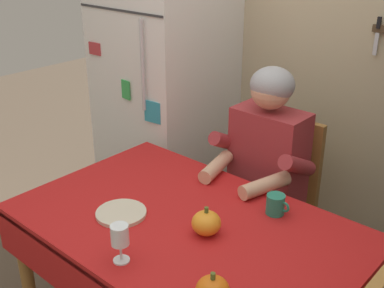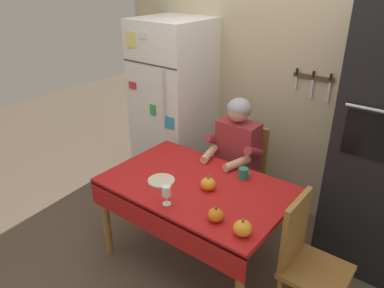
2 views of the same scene
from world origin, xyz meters
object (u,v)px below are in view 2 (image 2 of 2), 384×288
(dining_table, at_px, (195,194))
(pumpkin_medium, at_px, (216,215))
(serving_tray, at_px, (161,181))
(pumpkin_large, at_px, (208,184))
(seated_person, at_px, (233,155))
(wine_glass, at_px, (167,192))
(pumpkin_small, at_px, (243,228))
(wall_oven, at_px, (382,143))
(chair_right_side, at_px, (306,257))
(refrigerator, at_px, (174,107))
(coffee_mug, at_px, (243,173))
(chair_behind_person, at_px, (243,169))

(dining_table, bearing_deg, pumpkin_medium, -35.22)
(dining_table, height_order, serving_tray, serving_tray)
(pumpkin_large, bearing_deg, seated_person, 104.26)
(wine_glass, bearing_deg, serving_tray, 139.86)
(pumpkin_small, bearing_deg, wall_oven, 68.78)
(chair_right_side, xyz_separation_m, pumpkin_small, (-0.32, -0.31, 0.28))
(refrigerator, bearing_deg, pumpkin_large, -39.24)
(pumpkin_medium, xyz_separation_m, serving_tray, (-0.61, 0.14, -0.04))
(dining_table, relative_size, chair_right_side, 1.51)
(coffee_mug, bearing_deg, pumpkin_large, -112.19)
(dining_table, height_order, wine_glass, wine_glass)
(dining_table, height_order, coffee_mug, coffee_mug)
(chair_behind_person, bearing_deg, serving_tray, -102.32)
(coffee_mug, height_order, pumpkin_large, pumpkin_large)
(chair_behind_person, height_order, pumpkin_small, chair_behind_person)
(pumpkin_medium, bearing_deg, seated_person, 115.13)
(chair_right_side, bearing_deg, pumpkin_small, -135.62)
(coffee_mug, bearing_deg, refrigerator, 154.37)
(wine_glass, relative_size, pumpkin_medium, 1.34)
(wall_oven, bearing_deg, dining_table, -138.69)
(chair_behind_person, height_order, pumpkin_large, chair_behind_person)
(seated_person, bearing_deg, wall_oven, 16.40)
(serving_tray, bearing_deg, wine_glass, -40.14)
(dining_table, xyz_separation_m, chair_right_side, (0.90, 0.03, -0.14))
(wall_oven, bearing_deg, pumpkin_small, -111.22)
(wine_glass, xyz_separation_m, pumpkin_small, (0.58, 0.04, -0.05))
(refrigerator, relative_size, chair_right_side, 1.94)
(dining_table, xyz_separation_m, serving_tray, (-0.23, -0.12, 0.09))
(serving_tray, bearing_deg, pumpkin_small, -11.13)
(chair_right_side, distance_m, pumpkin_medium, 0.66)
(pumpkin_large, height_order, pumpkin_medium, pumpkin_large)
(chair_behind_person, xyz_separation_m, seated_person, (0.00, -0.19, 0.23))
(coffee_mug, bearing_deg, serving_tray, -137.59)
(coffee_mug, xyz_separation_m, serving_tray, (-0.47, -0.43, -0.04))
(coffee_mug, xyz_separation_m, pumpkin_large, (-0.12, -0.30, 0.00))
(refrigerator, xyz_separation_m, coffee_mug, (1.19, -0.57, -0.12))
(pumpkin_medium, height_order, serving_tray, pumpkin_medium)
(wall_oven, distance_m, pumpkin_medium, 1.39)
(dining_table, distance_m, chair_behind_person, 0.81)
(wall_oven, distance_m, chair_behind_person, 1.22)
(refrigerator, distance_m, seated_person, 0.97)
(pumpkin_small, bearing_deg, chair_behind_person, 119.94)
(serving_tray, bearing_deg, chair_right_side, 7.53)
(refrigerator, relative_size, coffee_mug, 17.16)
(chair_right_side, distance_m, wine_glass, 1.02)
(wall_oven, height_order, chair_behind_person, wall_oven)
(coffee_mug, bearing_deg, wine_glass, -110.34)
(wine_glass, relative_size, pumpkin_large, 1.26)
(refrigerator, relative_size, wine_glass, 12.16)
(refrigerator, relative_size, dining_table, 1.29)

